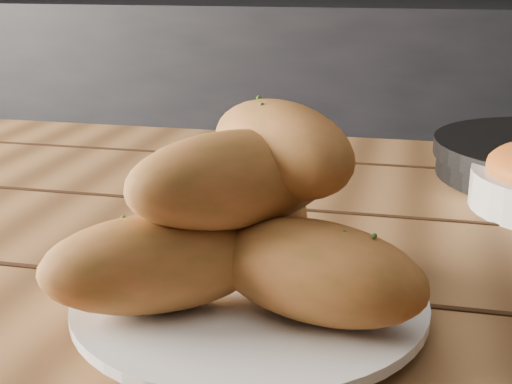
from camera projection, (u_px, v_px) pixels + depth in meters
The scene contains 4 objects.
counter at pixel (385, 158), 2.13m from camera, with size 2.80×0.60×0.90m, color black.
table at pixel (366, 346), 0.67m from camera, with size 1.53×0.90×0.75m.
plate at pixel (250, 304), 0.52m from camera, with size 0.26×0.26×0.02m.
bread_rolls at pixel (248, 217), 0.51m from camera, with size 0.28×0.24×0.14m.
Camera 1 is at (0.09, -0.40, 1.00)m, focal length 50.00 mm.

